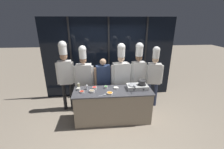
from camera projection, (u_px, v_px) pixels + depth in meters
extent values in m
plane|color=gray|center=(113.00, 119.00, 4.18)|extent=(24.00, 24.00, 0.00)
cube|color=black|center=(109.00, 59.00, 5.11)|extent=(4.40, 0.04, 2.70)
cube|color=#232326|center=(71.00, 60.00, 4.96)|extent=(0.05, 0.05, 2.70)
cube|color=#232326|center=(109.00, 59.00, 5.06)|extent=(0.05, 0.05, 2.70)
cube|color=#232326|center=(145.00, 58.00, 5.17)|extent=(0.05, 0.05, 2.70)
cube|color=gray|center=(113.00, 106.00, 4.03)|extent=(1.98, 0.65, 0.86)
cube|color=#47474C|center=(113.00, 91.00, 3.87)|extent=(2.04, 0.68, 0.03)
cube|color=silver|center=(137.00, 87.00, 3.96)|extent=(0.54, 0.33, 0.11)
cylinder|color=black|center=(133.00, 85.00, 3.93)|extent=(0.22, 0.22, 0.01)
cylinder|color=black|center=(134.00, 90.00, 3.78)|extent=(0.03, 0.01, 0.03)
cylinder|color=black|center=(142.00, 85.00, 3.95)|extent=(0.22, 0.22, 0.01)
cylinder|color=black|center=(144.00, 89.00, 3.80)|extent=(0.03, 0.01, 0.03)
cylinder|color=#ADAFB5|center=(133.00, 85.00, 3.92)|extent=(0.23, 0.23, 0.01)
cone|color=#ADAFB5|center=(133.00, 84.00, 3.92)|extent=(0.25, 0.25, 0.04)
cylinder|color=black|center=(134.00, 87.00, 3.72)|extent=(0.02, 0.19, 0.02)
cylinder|color=#333335|center=(142.00, 82.00, 3.93)|extent=(0.19, 0.19, 0.11)
torus|color=#333335|center=(142.00, 81.00, 3.91)|extent=(0.19, 0.19, 0.01)
torus|color=#333335|center=(138.00, 81.00, 3.90)|extent=(0.01, 0.05, 0.05)
torus|color=#333335|center=(146.00, 81.00, 3.92)|extent=(0.01, 0.05, 0.05)
cylinder|color=white|center=(87.00, 87.00, 3.90)|extent=(0.05, 0.05, 0.12)
cone|color=white|center=(87.00, 85.00, 3.87)|extent=(0.04, 0.04, 0.04)
cylinder|color=beige|center=(79.00, 85.00, 4.03)|extent=(0.05, 0.05, 0.12)
cone|color=white|center=(78.00, 83.00, 4.01)|extent=(0.05, 0.05, 0.03)
cylinder|color=silver|center=(110.00, 93.00, 3.70)|extent=(0.16, 0.16, 0.03)
torus|color=silver|center=(110.00, 93.00, 3.69)|extent=(0.16, 0.16, 0.01)
cylinder|color=orange|center=(110.00, 93.00, 3.69)|extent=(0.13, 0.13, 0.02)
cylinder|color=silver|center=(82.00, 92.00, 3.76)|extent=(0.13, 0.13, 0.03)
torus|color=silver|center=(82.00, 91.00, 3.76)|extent=(0.13, 0.13, 0.01)
cylinder|color=#B22D1E|center=(82.00, 91.00, 3.76)|extent=(0.10, 0.10, 0.02)
cylinder|color=silver|center=(78.00, 89.00, 3.89)|extent=(0.10, 0.10, 0.05)
torus|color=silver|center=(78.00, 88.00, 3.88)|extent=(0.11, 0.11, 0.01)
cylinder|color=silver|center=(78.00, 89.00, 3.89)|extent=(0.08, 0.08, 0.03)
cylinder|color=silver|center=(92.00, 91.00, 3.78)|extent=(0.14, 0.14, 0.05)
torus|color=silver|center=(92.00, 90.00, 3.77)|extent=(0.14, 0.14, 0.01)
cylinder|color=#9E896B|center=(92.00, 91.00, 3.77)|extent=(0.11, 0.11, 0.03)
cylinder|color=silver|center=(116.00, 88.00, 3.98)|extent=(0.13, 0.13, 0.03)
torus|color=silver|center=(116.00, 87.00, 3.97)|extent=(0.14, 0.14, 0.01)
cylinder|color=white|center=(116.00, 88.00, 3.97)|extent=(0.11, 0.11, 0.02)
cylinder|color=silver|center=(106.00, 87.00, 4.00)|extent=(0.10, 0.10, 0.05)
torus|color=silver|center=(106.00, 86.00, 3.99)|extent=(0.10, 0.10, 0.01)
cylinder|color=#4C9E47|center=(106.00, 87.00, 3.99)|extent=(0.08, 0.08, 0.03)
cylinder|color=silver|center=(95.00, 88.00, 3.95)|extent=(0.13, 0.13, 0.05)
torus|color=silver|center=(95.00, 87.00, 3.94)|extent=(0.13, 0.13, 0.01)
cylinder|color=red|center=(95.00, 88.00, 3.94)|extent=(0.10, 0.10, 0.03)
cube|color=#B2B5BA|center=(101.00, 96.00, 3.60)|extent=(0.14, 0.08, 0.01)
ellipsoid|color=#B2B5BA|center=(105.00, 94.00, 3.65)|extent=(0.08, 0.07, 0.02)
cylinder|color=#232326|center=(72.00, 96.00, 4.56)|extent=(0.10, 0.10, 0.85)
cylinder|color=#232326|center=(65.00, 97.00, 4.52)|extent=(0.10, 0.10, 0.85)
cube|color=white|center=(65.00, 72.00, 4.27)|extent=(0.40, 0.24, 0.69)
cylinder|color=white|center=(73.00, 73.00, 4.29)|extent=(0.07, 0.07, 0.63)
cylinder|color=white|center=(58.00, 74.00, 4.20)|extent=(0.07, 0.07, 0.63)
sphere|color=#A87A5B|center=(64.00, 56.00, 4.11)|extent=(0.20, 0.20, 0.20)
cylinder|color=white|center=(63.00, 50.00, 4.05)|extent=(0.21, 0.21, 0.25)
sphere|color=white|center=(62.00, 45.00, 4.00)|extent=(0.23, 0.23, 0.23)
cylinder|color=#4C4C51|center=(89.00, 96.00, 4.60)|extent=(0.11, 0.11, 0.79)
cylinder|color=#4C4C51|center=(82.00, 97.00, 4.59)|extent=(0.11, 0.11, 0.79)
cube|color=white|center=(84.00, 75.00, 4.34)|extent=(0.44, 0.24, 0.64)
cylinder|color=white|center=(92.00, 76.00, 4.33)|extent=(0.09, 0.09, 0.58)
cylinder|color=white|center=(76.00, 76.00, 4.31)|extent=(0.09, 0.09, 0.58)
sphere|color=#A87A5B|center=(83.00, 60.00, 4.19)|extent=(0.19, 0.19, 0.19)
cylinder|color=white|center=(83.00, 54.00, 4.13)|extent=(0.20, 0.20, 0.26)
sphere|color=white|center=(82.00, 49.00, 4.09)|extent=(0.21, 0.21, 0.21)
cylinder|color=#232326|center=(107.00, 96.00, 4.61)|extent=(0.10, 0.10, 0.76)
cylinder|color=#232326|center=(100.00, 97.00, 4.57)|extent=(0.10, 0.10, 0.76)
cube|color=navy|center=(103.00, 76.00, 4.35)|extent=(0.43, 0.27, 0.62)
cylinder|color=tan|center=(111.00, 76.00, 4.38)|extent=(0.08, 0.08, 0.57)
cylinder|color=tan|center=(96.00, 77.00, 4.28)|extent=(0.08, 0.08, 0.57)
sphere|color=tan|center=(103.00, 62.00, 4.20)|extent=(0.18, 0.18, 0.18)
cylinder|color=#232326|center=(124.00, 96.00, 4.60)|extent=(0.12, 0.12, 0.81)
cylinder|color=#232326|center=(116.00, 97.00, 4.55)|extent=(0.12, 0.12, 0.81)
cube|color=white|center=(121.00, 74.00, 4.32)|extent=(0.47, 0.29, 0.66)
cylinder|color=white|center=(129.00, 74.00, 4.35)|extent=(0.09, 0.09, 0.60)
cylinder|color=white|center=(113.00, 76.00, 4.24)|extent=(0.09, 0.09, 0.60)
sphere|color=beige|center=(121.00, 59.00, 4.17)|extent=(0.19, 0.19, 0.19)
cylinder|color=white|center=(121.00, 52.00, 4.10)|extent=(0.20, 0.20, 0.27)
sphere|color=white|center=(121.00, 47.00, 4.05)|extent=(0.22, 0.22, 0.22)
cylinder|color=#2D3856|center=(140.00, 94.00, 4.72)|extent=(0.10, 0.10, 0.81)
cylinder|color=#2D3856|center=(134.00, 95.00, 4.67)|extent=(0.10, 0.10, 0.81)
cube|color=white|center=(138.00, 72.00, 4.44)|extent=(0.39, 0.24, 0.65)
cylinder|color=white|center=(145.00, 73.00, 4.46)|extent=(0.07, 0.07, 0.60)
cylinder|color=white|center=(132.00, 74.00, 4.37)|extent=(0.07, 0.07, 0.60)
sphere|color=brown|center=(139.00, 58.00, 4.29)|extent=(0.19, 0.19, 0.19)
cylinder|color=white|center=(139.00, 51.00, 4.22)|extent=(0.20, 0.20, 0.27)
sphere|color=white|center=(140.00, 46.00, 4.17)|extent=(0.22, 0.22, 0.22)
cylinder|color=#2D3856|center=(155.00, 94.00, 4.73)|extent=(0.10, 0.10, 0.77)
cylinder|color=#2D3856|center=(148.00, 94.00, 4.75)|extent=(0.10, 0.10, 0.77)
cube|color=white|center=(154.00, 74.00, 4.50)|extent=(0.42, 0.27, 0.62)
cylinder|color=white|center=(162.00, 75.00, 4.46)|extent=(0.08, 0.08, 0.57)
cylinder|color=white|center=(147.00, 74.00, 4.50)|extent=(0.08, 0.08, 0.57)
sphere|color=beige|center=(155.00, 60.00, 4.35)|extent=(0.18, 0.18, 0.18)
cylinder|color=white|center=(156.00, 54.00, 4.29)|extent=(0.19, 0.19, 0.24)
sphere|color=white|center=(156.00, 50.00, 4.25)|extent=(0.21, 0.21, 0.21)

